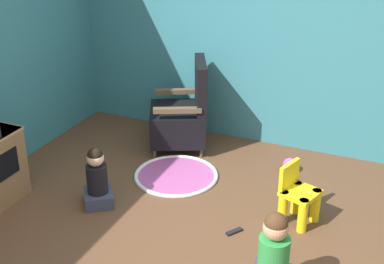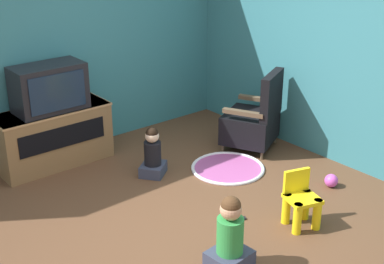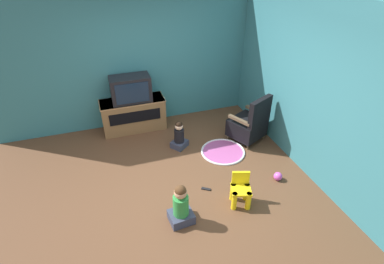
# 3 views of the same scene
# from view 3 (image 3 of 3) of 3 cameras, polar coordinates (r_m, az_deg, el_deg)

# --- Properties ---
(ground_plane) EXTENTS (30.00, 30.00, 0.00)m
(ground_plane) POSITION_cam_3_polar(r_m,az_deg,el_deg) (5.02, -2.88, -9.48)
(ground_plane) COLOR brown
(wall_back) EXTENTS (5.27, 0.12, 2.80)m
(wall_back) POSITION_cam_3_polar(r_m,az_deg,el_deg) (6.16, -12.49, 13.39)
(wall_back) COLOR teal
(wall_back) RESTS_ON ground_plane
(wall_right) EXTENTS (0.12, 5.27, 2.80)m
(wall_right) POSITION_cam_3_polar(r_m,az_deg,el_deg) (4.92, 23.65, 6.36)
(wall_right) COLOR teal
(wall_right) RESTS_ON ground_plane
(tv_cabinet) EXTENTS (1.29, 0.50, 0.66)m
(tv_cabinet) POSITION_cam_3_polar(r_m,az_deg,el_deg) (6.29, -11.06, 3.35)
(tv_cabinet) COLOR brown
(tv_cabinet) RESTS_ON ground_plane
(television) EXTENTS (0.77, 0.43, 0.51)m
(television) POSITION_cam_3_polar(r_m,az_deg,el_deg) (6.01, -11.60, 8.03)
(television) COLOR black
(television) RESTS_ON tv_cabinet
(black_armchair) EXTENTS (0.81, 0.79, 0.97)m
(black_armchair) POSITION_cam_3_polar(r_m,az_deg,el_deg) (5.90, 10.85, 1.48)
(black_armchair) COLOR brown
(black_armchair) RESTS_ON ground_plane
(yellow_kid_chair) EXTENTS (0.36, 0.35, 0.52)m
(yellow_kid_chair) POSITION_cam_3_polar(r_m,az_deg,el_deg) (4.58, 9.23, -11.17)
(yellow_kid_chair) COLOR yellow
(yellow_kid_chair) RESTS_ON ground_plane
(play_mat) EXTENTS (0.83, 0.83, 0.04)m
(play_mat) POSITION_cam_3_polar(r_m,az_deg,el_deg) (5.67, 5.91, -3.73)
(play_mat) COLOR #A54C8C
(play_mat) RESTS_ON ground_plane
(child_watching_left) EXTENTS (0.38, 0.37, 0.56)m
(child_watching_left) POSITION_cam_3_polar(r_m,az_deg,el_deg) (5.66, -2.46, -0.81)
(child_watching_left) COLOR #33384C
(child_watching_left) RESTS_ON ground_plane
(child_watching_center) EXTENTS (0.35, 0.32, 0.65)m
(child_watching_center) POSITION_cam_3_polar(r_m,az_deg,el_deg) (4.24, -2.13, -13.97)
(child_watching_center) COLOR #33384C
(child_watching_center) RESTS_ON ground_plane
(toy_ball) EXTENTS (0.14, 0.14, 0.14)m
(toy_ball) POSITION_cam_3_polar(r_m,az_deg,el_deg) (5.20, 16.05, -8.12)
(toy_ball) COLOR #CC4CB2
(toy_ball) RESTS_ON ground_plane
(remote_control) EXTENTS (0.15, 0.12, 0.02)m
(remote_control) POSITION_cam_3_polar(r_m,az_deg,el_deg) (4.88, 2.70, -10.79)
(remote_control) COLOR black
(remote_control) RESTS_ON ground_plane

